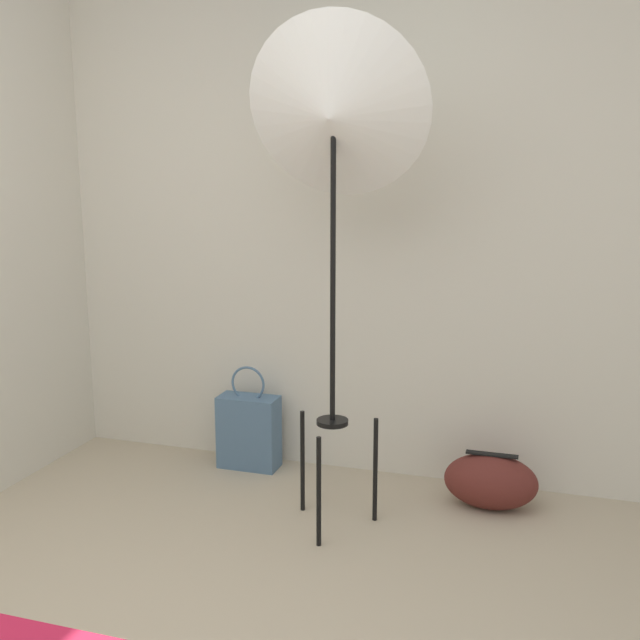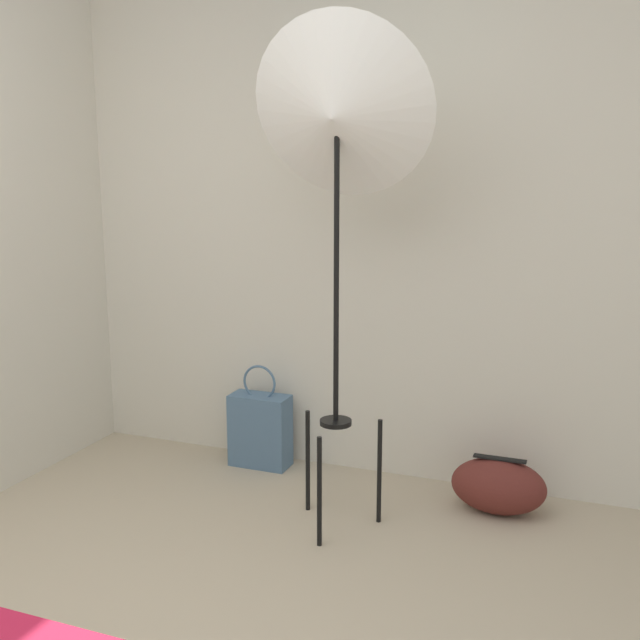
{
  "view_description": "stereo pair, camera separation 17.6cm",
  "coord_description": "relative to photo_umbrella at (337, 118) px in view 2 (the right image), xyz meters",
  "views": [
    {
      "loc": [
        1.17,
        -1.19,
        1.49
      ],
      "look_at": [
        0.35,
        1.43,
        0.94
      ],
      "focal_mm": 42.0,
      "sensor_mm": 36.0,
      "label": 1
    },
    {
      "loc": [
        1.34,
        -1.13,
        1.49
      ],
      "look_at": [
        0.35,
        1.43,
        0.94
      ],
      "focal_mm": 42.0,
      "sensor_mm": 36.0,
      "label": 2
    }
  ],
  "objects": [
    {
      "name": "wall_back",
      "position": [
        -0.34,
        0.65,
        -0.38
      ],
      "size": [
        8.0,
        0.05,
        2.6
      ],
      "color": "beige",
      "rests_on": "ground_plane"
    },
    {
      "name": "photo_umbrella",
      "position": [
        0.0,
        0.0,
        0.0
      ],
      "size": [
        0.74,
        0.41,
        2.07
      ],
      "color": "black",
      "rests_on": "ground_plane"
    },
    {
      "name": "tote_bag",
      "position": [
        -0.58,
        0.49,
        -1.49
      ],
      "size": [
        0.3,
        0.15,
        0.53
      ],
      "color": "slate",
      "rests_on": "ground_plane"
    },
    {
      "name": "duffel_bag",
      "position": [
        0.63,
        0.37,
        -1.56
      ],
      "size": [
        0.41,
        0.25,
        0.26
      ],
      "color": "#5B231E",
      "rests_on": "ground_plane"
    }
  ]
}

